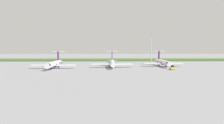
{
  "coord_description": "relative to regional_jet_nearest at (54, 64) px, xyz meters",
  "views": [
    {
      "loc": [
        -3.2,
        -124.65,
        11.2
      ],
      "look_at": [
        0.0,
        7.34,
        3.0
      ],
      "focal_mm": 38.05,
      "sensor_mm": 36.0,
      "label": 1
    }
  ],
  "objects": [
    {
      "name": "safety_cone_front_marker",
      "position": [
        -0.02,
        -17.86,
        -2.26
      ],
      "size": [
        0.44,
        0.44,
        0.55
      ],
      "primitive_type": "cone",
      "color": "orange",
      "rests_on": "ground"
    },
    {
      "name": "safety_cone_mid_marker",
      "position": [
        2.67,
        -17.95,
        -2.26
      ],
      "size": [
        0.44,
        0.44,
        0.55
      ],
      "primitive_type": "cone",
      "color": "orange",
      "rests_on": "ground"
    },
    {
      "name": "regional_jet_third",
      "position": [
        60.85,
        12.36,
        0.0
      ],
      "size": [
        22.81,
        31.0,
        9.0
      ],
      "color": "white",
      "rests_on": "ground"
    },
    {
      "name": "safety_cone_rear_marker",
      "position": [
        7.55,
        -17.92,
        -2.26
      ],
      "size": [
        0.44,
        0.44,
        0.55
      ],
      "primitive_type": "cone",
      "color": "orange",
      "rests_on": "ground"
    },
    {
      "name": "baggage_tug",
      "position": [
        60.29,
        -9.56,
        -1.53
      ],
      "size": [
        1.72,
        3.2,
        2.3
      ],
      "color": "yellow",
      "rests_on": "ground"
    },
    {
      "name": "regional_jet_second",
      "position": [
        31.08,
        6.36,
        0.0
      ],
      "size": [
        22.81,
        31.0,
        9.0
      ],
      "color": "white",
      "rests_on": "ground"
    },
    {
      "name": "antenna_mast",
      "position": [
        58.62,
        36.71,
        5.89
      ],
      "size": [
        4.4,
        0.5,
        20.18
      ],
      "color": "#B2B2B7",
      "rests_on": "ground"
    },
    {
      "name": "ground_plane",
      "position": [
        30.81,
        28.58,
        -2.54
      ],
      "size": [
        500.0,
        500.0,
        0.0
      ],
      "primitive_type": "plane",
      "color": "gray"
    },
    {
      "name": "grass_berm",
      "position": [
        30.81,
        71.64,
        -1.71
      ],
      "size": [
        320.0,
        20.0,
        1.65
      ],
      "primitive_type": "cube",
      "color": "#4C6B38",
      "rests_on": "ground"
    },
    {
      "name": "regional_jet_nearest",
      "position": [
        0.0,
        0.0,
        0.0
      ],
      "size": [
        22.81,
        31.0,
        9.0
      ],
      "color": "white",
      "rests_on": "ground"
    }
  ]
}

